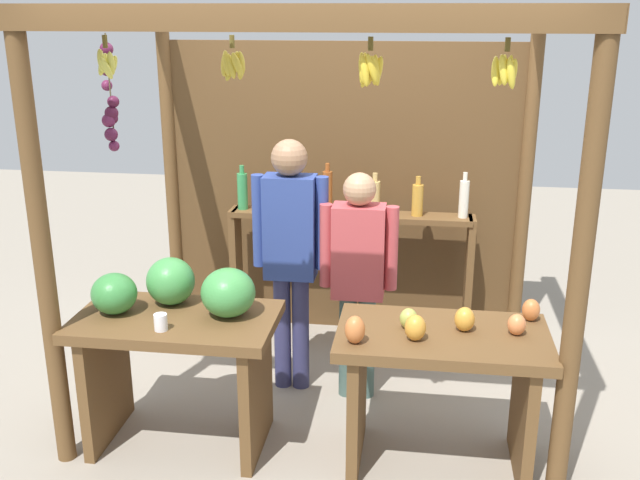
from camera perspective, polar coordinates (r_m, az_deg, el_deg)
ground_plane at (r=4.91m, az=0.33°, el=-11.47°), size 12.00×12.00×0.00m
market_stall at (r=4.81m, az=0.99°, el=6.06°), size 2.76×2.07×2.42m
fruit_counter_left at (r=4.15m, az=-11.04°, el=-6.98°), size 1.11×0.67×1.06m
fruit_counter_right at (r=3.96m, az=9.47°, el=-10.05°), size 1.11×0.64×0.93m
bottle_shelf_unit at (r=5.26m, az=2.38°, el=-0.08°), size 1.77×0.22×1.36m
vendor_man at (r=4.54m, az=-2.35°, el=-0.28°), size 0.48×0.22×1.65m
vendor_woman at (r=4.47m, az=3.02°, el=-2.24°), size 0.48×0.20×1.47m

